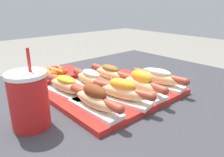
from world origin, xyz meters
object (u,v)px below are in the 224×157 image
object	(u,v)px
hot_dog_3	(159,78)
hot_dog_6	(110,74)
serving_tray	(116,93)
hot_dog_5	(91,79)
hot_dog_2	(141,83)
hot_dog_0	(95,99)
hot_dog_4	(66,86)
fries_basket	(56,76)
hot_dog_1	(122,91)
drink_cup	(28,100)
sauce_bowl	(151,72)

from	to	relation	value
hot_dog_3	hot_dog_6	distance (m)	0.19
serving_tray	hot_dog_5	bearing A→B (deg)	123.21
hot_dog_2	serving_tray	bearing A→B (deg)	122.39
hot_dog_3	hot_dog_0	bearing A→B (deg)	179.54
serving_tray	hot_dog_3	xyz separation A→B (m)	(0.15, -0.08, 0.04)
hot_dog_4	fries_basket	bearing A→B (deg)	72.49
hot_dog_1	hot_dog_4	distance (m)	0.19
hot_dog_1	fries_basket	bearing A→B (deg)	96.21
hot_dog_1	fries_basket	distance (m)	0.37
hot_dog_3	drink_cup	xyz separation A→B (m)	(-0.46, 0.07, 0.03)
hot_dog_0	hot_dog_2	world-z (taller)	hot_dog_2
hot_dog_0	hot_dog_5	world-z (taller)	hot_dog_0
sauce_bowl	fries_basket	world-z (taller)	fries_basket
fries_basket	hot_dog_4	bearing A→B (deg)	-107.51
hot_dog_2	fries_basket	world-z (taller)	hot_dog_2
sauce_bowl	fries_basket	size ratio (longest dim) A/B	0.35
serving_tray	sauce_bowl	distance (m)	0.29
hot_dog_0	fries_basket	world-z (taller)	hot_dog_0
hot_dog_2	sauce_bowl	size ratio (longest dim) A/B	3.02
hot_dog_0	drink_cup	distance (m)	0.18
hot_dog_2	hot_dog_6	size ratio (longest dim) A/B	1.00
drink_cup	hot_dog_6	bearing A→B (deg)	13.45
hot_dog_2	hot_dog_5	distance (m)	0.18
hot_dog_2	hot_dog_3	world-z (taller)	hot_dog_2
sauce_bowl	drink_cup	world-z (taller)	drink_cup
serving_tray	hot_dog_2	bearing A→B (deg)	-57.61
hot_dog_1	drink_cup	size ratio (longest dim) A/B	1.05
hot_dog_1	drink_cup	world-z (taller)	drink_cup
fries_basket	hot_dog_3	bearing A→B (deg)	-56.67
hot_dog_0	drink_cup	xyz separation A→B (m)	(-0.16, 0.07, 0.02)
hot_dog_0	hot_dog_3	size ratio (longest dim) A/B	1.01
hot_dog_1	hot_dog_3	bearing A→B (deg)	1.72
hot_dog_5	sauce_bowl	xyz separation A→B (m)	(0.33, -0.01, -0.04)
hot_dog_0	hot_dog_1	distance (m)	0.10
drink_cup	fries_basket	distance (m)	0.36
hot_dog_6	hot_dog_5	bearing A→B (deg)	-176.00
hot_dog_0	hot_dog_2	bearing A→B (deg)	-0.70
hot_dog_4	sauce_bowl	world-z (taller)	hot_dog_4
hot_dog_3	hot_dog_2	bearing A→B (deg)	179.99
hot_dog_4	sauce_bowl	distance (m)	0.43
hot_dog_5	fries_basket	bearing A→B (deg)	100.08
hot_dog_0	hot_dog_2	distance (m)	0.20
hot_dog_0	sauce_bowl	world-z (taller)	hot_dog_0
hot_dog_0	hot_dog_1	world-z (taller)	hot_dog_0
hot_dog_2	hot_dog_3	xyz separation A→B (m)	(0.10, -0.00, -0.00)
hot_dog_3	hot_dog_5	distance (m)	0.25
hot_dog_3	sauce_bowl	xyz separation A→B (m)	(0.13, 0.14, -0.04)
hot_dog_2	fries_basket	distance (m)	0.38
hot_dog_4	hot_dog_5	distance (m)	0.10
hot_dog_5	hot_dog_3	bearing A→B (deg)	-37.56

